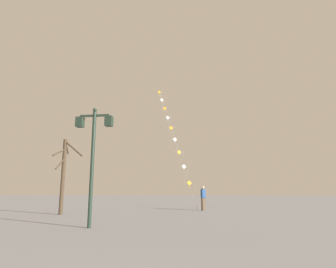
% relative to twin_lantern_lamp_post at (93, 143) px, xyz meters
% --- Properties ---
extents(ground_plane, '(160.00, 160.00, 0.00)m').
position_rel_twin_lantern_lamp_post_xyz_m(ground_plane, '(3.00, 10.52, -3.20)').
color(ground_plane, gray).
extents(twin_lantern_lamp_post, '(1.48, 0.28, 4.60)m').
position_rel_twin_lantern_lamp_post_xyz_m(twin_lantern_lamp_post, '(0.00, 0.00, 0.00)').
color(twin_lantern_lamp_post, '#1E2D23').
rests_on(twin_lantern_lamp_post, ground_plane).
extents(kite_train, '(5.24, 12.18, 14.03)m').
position_rel_twin_lantern_lamp_post_xyz_m(kite_train, '(0.95, 18.52, 4.06)').
color(kite_train, brown).
rests_on(kite_train, ground_plane).
extents(kite_flyer, '(0.38, 0.62, 1.71)m').
position_rel_twin_lantern_lamp_post_xyz_m(kite_flyer, '(4.04, 10.72, -2.29)').
color(kite_flyer, brown).
rests_on(kite_flyer, ground_plane).
extents(bare_tree, '(1.73, 2.41, 4.47)m').
position_rel_twin_lantern_lamp_post_xyz_m(bare_tree, '(-4.14, 5.78, -0.74)').
color(bare_tree, '#423323').
rests_on(bare_tree, ground_plane).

